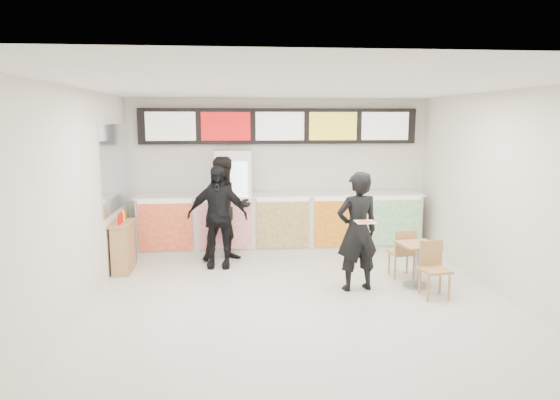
{
  "coord_description": "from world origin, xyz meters",
  "views": [
    {
      "loc": [
        -0.93,
        -6.51,
        2.58
      ],
      "look_at": [
        -0.2,
        1.2,
        1.33
      ],
      "focal_mm": 32.0,
      "sensor_mm": 36.0,
      "label": 1
    }
  ],
  "objects": [
    {
      "name": "floor",
      "position": [
        0.0,
        0.0,
        0.0
      ],
      "size": [
        7.0,
        7.0,
        0.0
      ],
      "primitive_type": "plane",
      "color": "beige",
      "rests_on": "ground"
    },
    {
      "name": "ceiling",
      "position": [
        0.0,
        0.0,
        3.0
      ],
      "size": [
        7.0,
        7.0,
        0.0
      ],
      "primitive_type": "plane",
      "rotation": [
        3.14,
        0.0,
        0.0
      ],
      "color": "white",
      "rests_on": "wall_back"
    },
    {
      "name": "wall_back",
      "position": [
        0.0,
        3.5,
        1.5
      ],
      "size": [
        6.0,
        0.0,
        6.0
      ],
      "primitive_type": "plane",
      "rotation": [
        1.57,
        0.0,
        0.0
      ],
      "color": "silver",
      "rests_on": "floor"
    },
    {
      "name": "wall_left",
      "position": [
        -3.0,
        0.0,
        1.5
      ],
      "size": [
        0.0,
        7.0,
        7.0
      ],
      "primitive_type": "plane",
      "rotation": [
        1.57,
        0.0,
        1.57
      ],
      "color": "silver",
      "rests_on": "floor"
    },
    {
      "name": "wall_right",
      "position": [
        3.0,
        0.0,
        1.5
      ],
      "size": [
        0.0,
        7.0,
        7.0
      ],
      "primitive_type": "plane",
      "rotation": [
        1.57,
        0.0,
        -1.57
      ],
      "color": "silver",
      "rests_on": "floor"
    },
    {
      "name": "service_counter",
      "position": [
        0.0,
        3.09,
        0.57
      ],
      "size": [
        5.56,
        0.77,
        1.14
      ],
      "color": "silver",
      "rests_on": "floor"
    },
    {
      "name": "menu_board",
      "position": [
        0.0,
        3.41,
        2.45
      ],
      "size": [
        5.5,
        0.14,
        0.7
      ],
      "color": "black",
      "rests_on": "wall_back"
    },
    {
      "name": "drinks_fridge",
      "position": [
        -0.93,
        3.11,
        1.0
      ],
      "size": [
        0.7,
        0.67,
        2.0
      ],
      "color": "white",
      "rests_on": "floor"
    },
    {
      "name": "mirror_panel",
      "position": [
        -2.99,
        2.45,
        1.75
      ],
      "size": [
        0.01,
        2.0,
        1.5
      ],
      "primitive_type": "cube",
      "color": "#B2B7BF",
      "rests_on": "wall_left"
    },
    {
      "name": "customer_main",
      "position": [
        0.92,
        0.7,
        0.91
      ],
      "size": [
        0.74,
        0.56,
        1.82
      ],
      "primitive_type": "imported",
      "rotation": [
        0.0,
        0.0,
        3.34
      ],
      "color": "black",
      "rests_on": "floor"
    },
    {
      "name": "customer_left",
      "position": [
        -1.07,
        2.52,
        0.96
      ],
      "size": [
        1.1,
        0.96,
        1.92
      ],
      "primitive_type": "imported",
      "rotation": [
        0.0,
        0.0,
        0.28
      ],
      "color": "black",
      "rests_on": "floor"
    },
    {
      "name": "customer_mid",
      "position": [
        -1.22,
        2.11,
        0.9
      ],
      "size": [
        1.1,
        0.55,
        1.8
      ],
      "primitive_type": "imported",
      "rotation": [
        0.0,
        0.0,
        -0.11
      ],
      "color": "black",
      "rests_on": "floor"
    },
    {
      "name": "pizza_slice",
      "position": [
        0.92,
        0.25,
        1.16
      ],
      "size": [
        0.36,
        0.36,
        0.02
      ],
      "color": "beige",
      "rests_on": "customer_main"
    },
    {
      "name": "cafe_table",
      "position": [
        1.9,
        0.75,
        0.48
      ],
      "size": [
        0.63,
        1.44,
        0.82
      ],
      "rotation": [
        0.0,
        0.0,
        0.15
      ],
      "color": "#AF8350",
      "rests_on": "floor"
    },
    {
      "name": "condiment_ledge",
      "position": [
        -2.82,
        2.0,
        0.44
      ],
      "size": [
        0.31,
        0.76,
        1.02
      ],
      "color": "#AF8350",
      "rests_on": "floor"
    }
  ]
}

